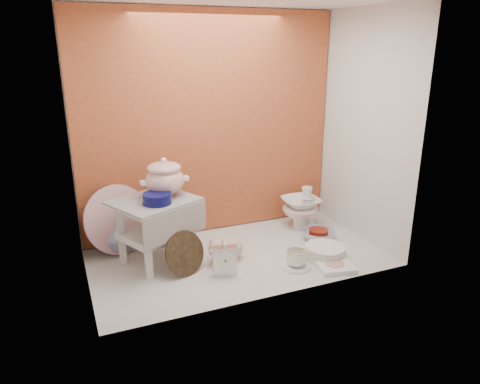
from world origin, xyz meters
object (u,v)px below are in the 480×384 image
at_px(dinner_plate_stack, 325,252).
at_px(step_stool, 156,231).
at_px(soup_tureen, 165,177).
at_px(gold_rim_teacup, 296,258).
at_px(porcelain_tower, 301,207).
at_px(floral_platter, 118,219).
at_px(mantel_clock, 225,260).
at_px(plush_pig, 227,248).
at_px(blue_white_vase, 119,235).
at_px(crystal_bowl, 318,235).

bearing_deg(dinner_plate_stack, step_stool, 159.92).
height_order(soup_tureen, gold_rim_teacup, soup_tureen).
height_order(gold_rim_teacup, dinner_plate_stack, gold_rim_teacup).
height_order(dinner_plate_stack, porcelain_tower, porcelain_tower).
relative_size(soup_tureen, gold_rim_teacup, 2.21).
height_order(soup_tureen, dinner_plate_stack, soup_tureen).
bearing_deg(porcelain_tower, floral_platter, 175.22).
bearing_deg(soup_tureen, gold_rim_teacup, -34.75).
xyz_separation_m(soup_tureen, dinner_plate_stack, (0.89, -0.41, -0.48)).
height_order(floral_platter, mantel_clock, floral_platter).
bearing_deg(dinner_plate_stack, porcelain_tower, 77.83).
xyz_separation_m(mantel_clock, plush_pig, (0.09, 0.18, -0.02)).
distance_m(mantel_clock, gold_rim_teacup, 0.44).
bearing_deg(gold_rim_teacup, floral_platter, 145.21).
xyz_separation_m(step_stool, mantel_clock, (0.32, -0.33, -0.10)).
relative_size(soup_tureen, dinner_plate_stack, 1.05).
distance_m(soup_tureen, gold_rim_teacup, 0.92).
distance_m(step_stool, blue_white_vase, 0.31).
bearing_deg(porcelain_tower, crystal_bowl, -90.21).
height_order(mantel_clock, crystal_bowl, mantel_clock).
bearing_deg(blue_white_vase, crystal_bowl, -15.16).
relative_size(step_stool, soup_tureen, 1.64).
relative_size(soup_tureen, floral_platter, 0.62).
distance_m(gold_rim_teacup, porcelain_tower, 0.64).
bearing_deg(crystal_bowl, soup_tureen, 170.51).
distance_m(blue_white_vase, crystal_bowl, 1.32).
bearing_deg(mantel_clock, step_stool, 148.26).
bearing_deg(blue_white_vase, floral_platter, 61.87).
relative_size(gold_rim_teacup, porcelain_tower, 0.42).
relative_size(step_stool, dinner_plate_stack, 1.71).
distance_m(blue_white_vase, porcelain_tower, 1.28).
height_order(dinner_plate_stack, crystal_bowl, dinner_plate_stack).
bearing_deg(blue_white_vase, dinner_plate_stack, -26.62).
xyz_separation_m(soup_tureen, floral_platter, (-0.27, 0.19, -0.30)).
distance_m(step_stool, dinner_plate_stack, 1.05).
xyz_separation_m(blue_white_vase, gold_rim_teacup, (0.94, -0.64, -0.05)).
bearing_deg(step_stool, porcelain_tower, -17.95).
height_order(mantel_clock, porcelain_tower, porcelain_tower).
distance_m(mantel_clock, porcelain_tower, 0.90).
height_order(step_stool, gold_rim_teacup, step_stool).
bearing_deg(floral_platter, mantel_clock, -48.77).
xyz_separation_m(step_stool, blue_white_vase, (-0.19, 0.23, -0.09)).
height_order(mantel_clock, gold_rim_teacup, mantel_clock).
bearing_deg(porcelain_tower, mantel_clock, -148.69).
distance_m(step_stool, crystal_bowl, 1.10).
relative_size(gold_rim_teacup, dinner_plate_stack, 0.47).
relative_size(step_stool, gold_rim_teacup, 3.62).
relative_size(floral_platter, dinner_plate_stack, 1.67).
bearing_deg(soup_tureen, crystal_bowl, -9.49).
xyz_separation_m(floral_platter, gold_rim_teacup, (0.93, -0.65, -0.15)).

